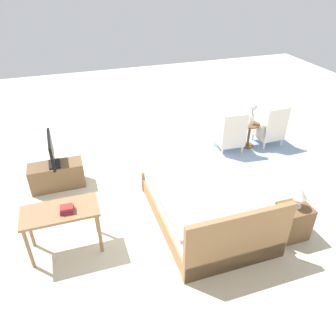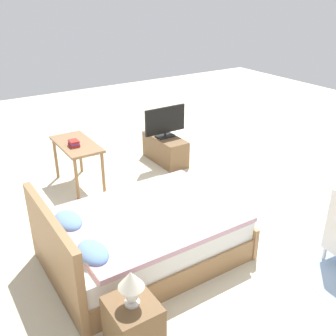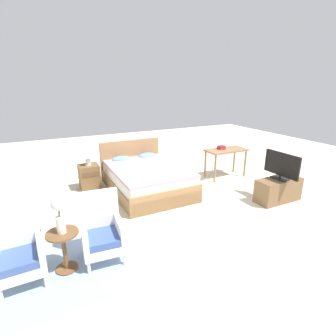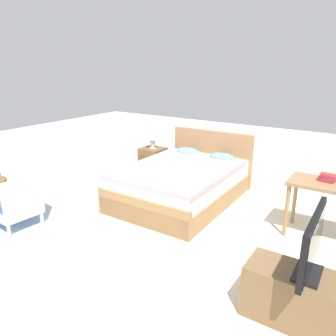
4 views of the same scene
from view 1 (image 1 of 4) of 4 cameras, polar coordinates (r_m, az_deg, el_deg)
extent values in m
plane|color=beige|center=(6.08, 1.45, -3.58)|extent=(16.00, 16.00, 0.00)
cube|color=#8EA8C6|center=(7.67, 13.64, 3.79)|extent=(2.10, 1.50, 0.01)
cube|color=#997047|center=(5.37, 6.36, -7.71)|extent=(1.51, 2.18, 0.28)
cube|color=white|center=(5.20, 6.53, -5.53)|extent=(1.45, 2.10, 0.24)
cube|color=#CC9EAD|center=(5.17, 6.24, -3.66)|extent=(1.49, 1.92, 0.06)
cube|color=#997047|center=(4.47, 12.19, -12.57)|extent=(1.53, 0.09, 0.96)
cube|color=#997047|center=(6.10, 2.38, -1.17)|extent=(1.53, 0.07, 0.40)
ellipsoid|color=#668ED1|center=(4.72, 14.26, -8.23)|extent=(0.44, 0.28, 0.14)
ellipsoid|color=#668ED1|center=(4.45, 6.71, -10.25)|extent=(0.44, 0.28, 0.14)
cylinder|color=white|center=(8.17, 17.23, 5.77)|extent=(0.04, 0.04, 0.16)
cylinder|color=white|center=(7.92, 14.53, 5.32)|extent=(0.04, 0.04, 0.16)
cylinder|color=white|center=(7.86, 19.14, 4.29)|extent=(0.04, 0.04, 0.16)
cylinder|color=white|center=(7.60, 16.39, 3.78)|extent=(0.04, 0.04, 0.16)
cube|color=white|center=(7.82, 16.99, 5.72)|extent=(0.56, 0.56, 0.12)
cube|color=#3D5693|center=(7.77, 17.12, 6.43)|extent=(0.52, 0.52, 0.10)
cube|color=white|center=(7.50, 18.45, 7.51)|extent=(0.54, 0.10, 0.64)
cube|color=white|center=(7.88, 18.61, 7.17)|extent=(0.09, 0.52, 0.26)
cube|color=white|center=(7.61, 15.77, 6.75)|extent=(0.09, 0.52, 0.26)
cylinder|color=white|center=(7.67, 11.35, 4.82)|extent=(0.04, 0.04, 0.16)
cylinder|color=white|center=(7.50, 8.13, 4.48)|extent=(0.04, 0.04, 0.16)
cylinder|color=white|center=(7.31, 12.77, 3.15)|extent=(0.04, 0.04, 0.16)
cylinder|color=white|center=(7.13, 9.42, 2.76)|extent=(0.04, 0.04, 0.16)
cube|color=white|center=(7.33, 10.53, 4.78)|extent=(0.58, 0.58, 0.12)
cube|color=#3D5693|center=(7.28, 10.62, 5.55)|extent=(0.53, 0.53, 0.10)
cube|color=white|center=(6.98, 11.57, 6.66)|extent=(0.54, 0.12, 0.64)
cube|color=white|center=(7.34, 12.37, 6.27)|extent=(0.11, 0.52, 0.26)
cube|color=white|center=(7.16, 8.94, 5.94)|extent=(0.11, 0.52, 0.26)
cylinder|color=brown|center=(7.67, 13.65, 3.85)|extent=(0.28, 0.28, 0.03)
cylinder|color=brown|center=(7.55, 13.90, 5.59)|extent=(0.06, 0.06, 0.50)
cylinder|color=brown|center=(7.43, 14.17, 7.37)|extent=(0.40, 0.40, 0.02)
cylinder|color=silver|center=(7.38, 14.29, 8.23)|extent=(0.11, 0.11, 0.22)
cylinder|color=#477538|center=(7.32, 14.46, 9.37)|extent=(0.02, 0.02, 0.10)
sphere|color=silver|center=(7.28, 14.60, 10.25)|extent=(0.17, 0.17, 0.17)
cube|color=brown|center=(5.32, 20.87, -8.63)|extent=(0.44, 0.40, 0.55)
cube|color=brown|center=(5.37, 19.83, -6.42)|extent=(0.37, 0.01, 0.09)
cylinder|color=silver|center=(5.14, 21.49, -6.22)|extent=(0.13, 0.13, 0.02)
ellipsoid|color=silver|center=(5.09, 21.69, -5.43)|extent=(0.11, 0.11, 0.16)
cone|color=silver|center=(5.00, 22.05, -4.03)|extent=(0.22, 0.22, 0.15)
cube|color=brown|center=(6.34, -18.75, -1.24)|extent=(0.96, 0.40, 0.48)
cube|color=black|center=(6.21, -19.16, 0.69)|extent=(0.21, 0.32, 0.03)
cylinder|color=black|center=(6.19, -19.23, 1.01)|extent=(0.04, 0.04, 0.05)
cube|color=black|center=(6.07, -19.66, 3.07)|extent=(0.06, 0.80, 0.46)
cube|color=black|center=(6.07, -19.89, 3.02)|extent=(0.02, 0.74, 0.42)
cylinder|color=#8E6B47|center=(5.10, -12.48, -7.95)|extent=(0.05, 0.05, 0.69)
cylinder|color=#8E6B47|center=(5.16, -22.96, -9.64)|extent=(0.05, 0.05, 0.69)
cylinder|color=#8E6B47|center=(4.78, -11.80, -11.11)|extent=(0.05, 0.05, 0.69)
cylinder|color=#8E6B47|center=(4.85, -23.08, -12.88)|extent=(0.05, 0.05, 0.69)
cube|color=#8E6B47|center=(4.72, -18.34, -7.15)|extent=(1.04, 0.52, 0.04)
cube|color=#AD2823|center=(4.63, -17.15, -7.11)|extent=(0.20, 0.18, 0.04)
cube|color=#66387A|center=(4.61, -17.21, -6.81)|extent=(0.19, 0.14, 0.02)
cube|color=#AD2823|center=(4.60, -17.26, -6.56)|extent=(0.17, 0.13, 0.03)
camera|label=2|loc=(5.52, 53.70, 13.29)|focal=42.00mm
camera|label=3|loc=(9.66, 5.96, 25.07)|focal=28.00mm
camera|label=4|loc=(8.03, -24.24, 19.42)|focal=35.00mm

